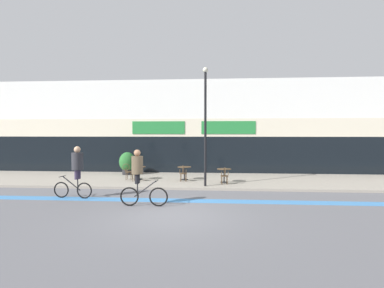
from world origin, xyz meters
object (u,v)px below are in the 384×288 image
object	(u,v)px
cafe_chair_0_side	(128,170)
planter_pot	(127,163)
cafe_chair_2_near	(225,174)
lamp_post	(205,119)
cyclist_1	(76,167)
bistro_table_2	(224,173)
bistro_table_1	(184,170)
cyclist_0	(139,174)
bistro_table_0	(139,170)
cafe_chair_1_near	(183,172)
cafe_chair_0_near	(136,172)

from	to	relation	value
cafe_chair_0_side	planter_pot	bearing A→B (deg)	105.40
cafe_chair_0_side	cafe_chair_2_near	world-z (taller)	same
lamp_post	cyclist_1	world-z (taller)	lamp_post
bistro_table_2	bistro_table_1	bearing A→B (deg)	160.97
lamp_post	cyclist_0	world-z (taller)	lamp_post
bistro_table_0	lamp_post	bearing A→B (deg)	-24.80
cafe_chair_1_near	cyclist_1	xyz separation A→B (m)	(-4.11, -3.94, 0.67)
cafe_chair_0_near	cafe_chair_0_side	size ratio (longest dim) A/B	1.00
planter_pot	lamp_post	distance (m)	6.85
cafe_chair_0_near	cafe_chair_0_side	distance (m)	0.88
cafe_chair_2_near	cafe_chair_0_side	bearing A→B (deg)	71.19
bistro_table_0	bistro_table_1	size ratio (longest dim) A/B	1.01
cafe_chair_0_side	cafe_chair_2_near	xyz separation A→B (m)	(5.44, -1.24, 0.00)
bistro_table_0	lamp_post	distance (m)	5.08
cafe_chair_1_near	planter_pot	size ratio (longest dim) A/B	0.63
bistro_table_1	cafe_chair_2_near	world-z (taller)	cafe_chair_2_near
planter_pot	cyclist_0	size ratio (longest dim) A/B	0.67
cafe_chair_2_near	cyclist_1	xyz separation A→B (m)	(-6.33, -3.17, 0.67)
planter_pot	cafe_chair_0_side	bearing A→B (deg)	-72.81
cafe_chair_1_near	cafe_chair_2_near	xyz separation A→B (m)	(2.22, -0.76, 0.00)
bistro_table_0	cyclist_1	xyz separation A→B (m)	(-1.52, -4.42, 0.65)
cafe_chair_2_near	cyclist_1	distance (m)	7.11
bistro_table_1	lamp_post	distance (m)	3.62
cafe_chair_0_side	cafe_chair_2_near	distance (m)	5.58
bistro_table_0	cyclist_1	world-z (taller)	cyclist_1
bistro_table_2	cafe_chair_2_near	bearing A→B (deg)	-89.28
bistro_table_2	cafe_chair_2_near	distance (m)	0.63
cafe_chair_1_near	planter_pot	xyz separation A→B (m)	(-3.84, 2.49, 0.23)
lamp_post	cyclist_0	bearing A→B (deg)	-122.12
bistro_table_2	planter_pot	distance (m)	6.60
cafe_chair_0_near	cyclist_1	size ratio (longest dim) A/B	0.41
cafe_chair_0_near	planter_pot	xyz separation A→B (m)	(-1.24, 2.63, 0.23)
cafe_chair_1_near	lamp_post	bearing A→B (deg)	-134.30
bistro_table_2	cafe_chair_0_side	xyz separation A→B (m)	(-5.43, 0.62, -0.01)
cafe_chair_2_near	cyclist_0	xyz separation A→B (m)	(-3.34, -4.30, 0.58)
cafe_chair_2_near	lamp_post	size ratio (longest dim) A/B	0.15
bistro_table_0	bistro_table_1	world-z (taller)	bistro_table_1
bistro_table_2	cafe_chair_0_side	bearing A→B (deg)	173.53
bistro_table_1	cafe_chair_0_side	size ratio (longest dim) A/B	0.86
cafe_chair_2_near	lamp_post	bearing A→B (deg)	112.55
bistro_table_2	cyclist_0	distance (m)	5.98
cafe_chair_2_near	lamp_post	world-z (taller)	lamp_post
bistro_table_0	cyclist_1	bearing A→B (deg)	-108.98
cafe_chair_2_near	bistro_table_0	bearing A→B (deg)	69.56
bistro_table_2	cafe_chair_2_near	xyz separation A→B (m)	(0.01, -0.63, -0.01)
bistro_table_0	cyclist_0	distance (m)	5.76
bistro_table_2	planter_pot	bearing A→B (deg)	156.54
cafe_chair_1_near	planter_pot	distance (m)	4.58
cafe_chair_0_near	planter_pot	size ratio (longest dim) A/B	0.63
cyclist_1	planter_pot	bearing A→B (deg)	-88.18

